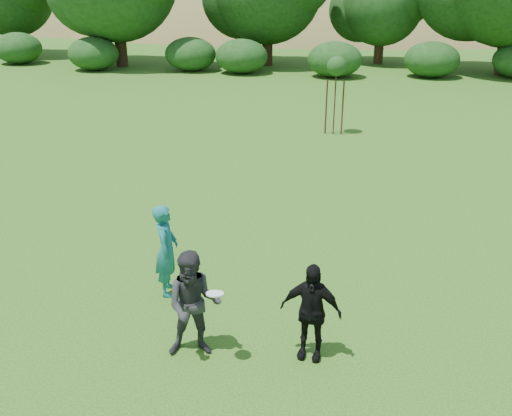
{
  "coord_description": "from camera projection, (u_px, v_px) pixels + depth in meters",
  "views": [
    {
      "loc": [
        1.96,
        -7.8,
        5.72
      ],
      "look_at": [
        0.0,
        3.0,
        1.1
      ],
      "focal_mm": 40.0,
      "sensor_mm": 36.0,
      "label": 1
    }
  ],
  "objects": [
    {
      "name": "ground",
      "position": [
        224.0,
        336.0,
        9.61
      ],
      "size": [
        120.0,
        120.0,
        0.0
      ],
      "primitive_type": "plane",
      "color": "#19470C",
      "rests_on": "ground"
    },
    {
      "name": "player_teal",
      "position": [
        166.0,
        250.0,
        10.57
      ],
      "size": [
        0.54,
        0.72,
        1.8
      ],
      "primitive_type": "imported",
      "rotation": [
        0.0,
        0.0,
        1.76
      ],
      "color": "#176768",
      "rests_on": "ground"
    },
    {
      "name": "player_grey",
      "position": [
        194.0,
        305.0,
        8.85
      ],
      "size": [
        1.0,
        0.85,
        1.8
      ],
      "primitive_type": "imported",
      "rotation": [
        0.0,
        0.0,
        0.22
      ],
      "color": "#2A2A2D",
      "rests_on": "ground"
    },
    {
      "name": "player_black",
      "position": [
        311.0,
        311.0,
        8.82
      ],
      "size": [
        1.0,
        0.5,
        1.64
      ],
      "primitive_type": "imported",
      "rotation": [
        0.0,
        0.0,
        -0.1
      ],
      "color": "black",
      "rests_on": "ground"
    },
    {
      "name": "frisbee",
      "position": [
        215.0,
        294.0,
        8.49
      ],
      "size": [
        0.27,
        0.27,
        0.08
      ],
      "color": "white",
      "rests_on": "ground"
    },
    {
      "name": "sapling",
      "position": [
        336.0,
        68.0,
        20.42
      ],
      "size": [
        0.7,
        0.7,
        2.85
      ],
      "color": "#372315",
      "rests_on": "ground"
    },
    {
      "name": "hillside",
      "position": [
        339.0,
        112.0,
        76.43
      ],
      "size": [
        150.0,
        72.0,
        52.0
      ],
      "color": "olive",
      "rests_on": "ground"
    }
  ]
}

